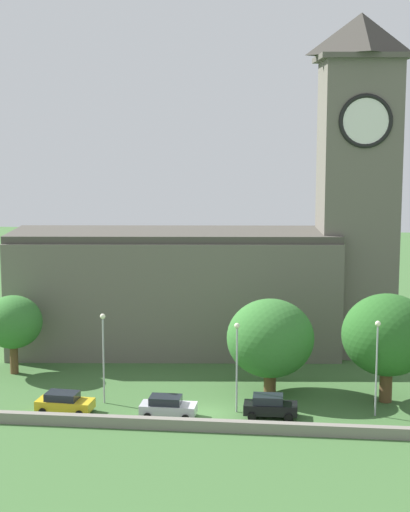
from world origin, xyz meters
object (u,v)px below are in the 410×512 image
car_silver (168,407)px  streetlamp_west_mid (103,344)px  tree_churchyard (270,338)px  church (232,257)px  car_black (270,406)px  tree_riverside_east (13,322)px  streetlamp_east_mid (377,353)px  car_yellow (64,402)px  streetlamp_central (237,353)px  tree_riverside_west (387,335)px

car_silver → streetlamp_west_mid: bearing=154.1°
streetlamp_west_mid → tree_churchyard: tree_churchyard is taller
church → car_silver: church is taller
car_black → tree_riverside_east: tree_riverside_east is taller
streetlamp_east_mid → tree_churchyard: tree_churchyard is taller
car_silver → tree_churchyard: tree_churchyard is taller
car_yellow → car_silver: (8.21, -0.15, 0.02)m
car_yellow → car_black: bearing=2.8°
car_yellow → streetlamp_central: streetlamp_central is taller
streetlamp_central → streetlamp_east_mid: 10.75m
streetlamp_central → tree_riverside_east: size_ratio=1.00×
car_yellow → car_black: 16.06m
car_yellow → car_silver: size_ratio=1.04×
car_black → tree_riverside_east: size_ratio=0.58×
streetlamp_central → streetlamp_east_mid: size_ratio=0.95×
church → car_yellow: size_ratio=8.54×
car_silver → streetlamp_west_mid: (-5.64, 2.74, 4.06)m
car_black → streetlamp_west_mid: 14.17m
streetlamp_west_mid → tree_churchyard: 13.85m
church → car_black: (4.55, -19.17, -8.51)m
car_yellow → streetlamp_west_mid: size_ratio=0.61×
church → car_yellow: 24.56m
church → car_black: bearing=-76.7°
streetlamp_east_mid → tree_riverside_west: (1.11, 3.58, 0.57)m
church → car_silver: 22.08m
car_black → streetlamp_east_mid: 9.17m
tree_riverside_east → car_silver: bearing=-32.4°
tree_riverside_east → tree_churchyard: size_ratio=0.89×
car_black → streetlamp_east_mid: size_ratio=0.55×
streetlamp_east_mid → tree_riverside_west: bearing=72.7°
streetlamp_central → tree_riverside_west: bearing=18.3°
streetlamp_central → tree_riverside_west: 12.51m
tree_riverside_west → tree_riverside_east: bearing=172.7°
church → car_silver: size_ratio=8.92×
car_yellow → car_silver: bearing=-1.0°
car_silver → streetlamp_west_mid: 7.47m
car_silver → streetlamp_east_mid: streetlamp_east_mid is taller
streetlamp_central → tree_churchyard: 5.57m
car_yellow → streetlamp_east_mid: streetlamp_east_mid is taller
church → car_yellow: bearing=-120.0°
car_silver → car_black: 7.88m
streetlamp_central → car_yellow: bearing=-172.9°
car_silver → streetlamp_east_mid: (15.93, 2.16, 4.14)m
car_silver → tree_churchyard: size_ratio=0.54×
streetlamp_central → tree_riverside_east: 22.35m
streetlamp_west_mid → streetlamp_central: bearing=-4.9°
streetlamp_west_mid → streetlamp_east_mid: (21.57, -0.58, 0.08)m
car_yellow → tree_churchyard: (15.81, 6.70, 3.91)m
car_black → tree_riverside_west: 11.40m
streetlamp_west_mid → streetlamp_central: streetlamp_west_mid is taller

